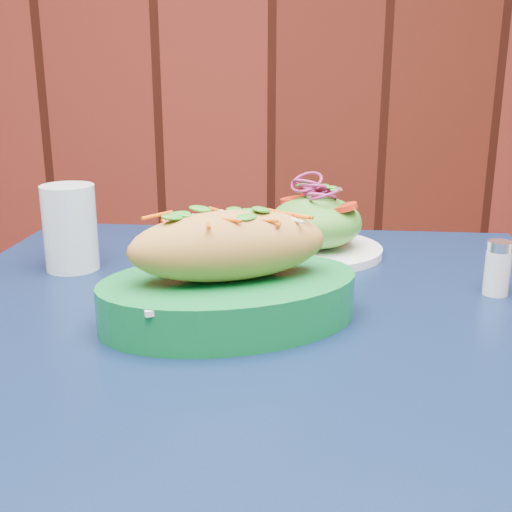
{
  "coord_description": "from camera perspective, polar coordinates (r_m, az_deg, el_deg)",
  "views": [
    {
      "loc": [
        -0.09,
        0.69,
        1.02
      ],
      "look_at": [
        -0.08,
        1.4,
        0.81
      ],
      "focal_mm": 45.0,
      "sensor_mm": 36.0,
      "label": 1
    }
  ],
  "objects": [
    {
      "name": "banh_mi_basket",
      "position": [
        0.7,
        -2.38,
        -1.98
      ],
      "size": [
        0.33,
        0.26,
        0.13
      ],
      "rotation": [
        0.0,
        0.0,
        0.29
      ],
      "color": "#0C722F",
      "rests_on": "cafe_table"
    },
    {
      "name": "salad_plate",
      "position": [
        0.96,
        5.33,
        2.56
      ],
      "size": [
        0.2,
        0.2,
        0.11
      ],
      "rotation": [
        0.0,
        0.0,
        0.24
      ],
      "color": "white",
      "rests_on": "cafe_table"
    },
    {
      "name": "cafe_table",
      "position": [
        0.78,
        -0.7,
        -10.92
      ],
      "size": [
        0.89,
        0.89,
        0.75
      ],
      "rotation": [
        0.0,
        0.0,
        -0.11
      ],
      "color": "black",
      "rests_on": "ground"
    },
    {
      "name": "water_glass",
      "position": [
        0.92,
        -16.2,
        2.43
      ],
      "size": [
        0.07,
        0.07,
        0.12
      ],
      "primitive_type": "cylinder",
      "color": "silver",
      "rests_on": "cafe_table"
    },
    {
      "name": "salt_shaker",
      "position": [
        0.84,
        20.68,
        -1.01
      ],
      "size": [
        0.03,
        0.03,
        0.07
      ],
      "color": "white",
      "rests_on": "cafe_table"
    }
  ]
}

